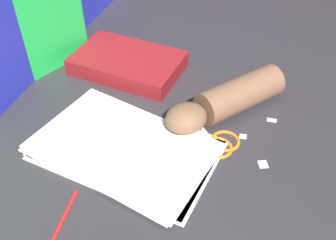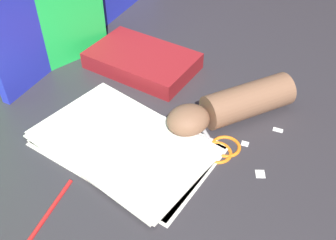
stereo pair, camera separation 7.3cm
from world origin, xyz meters
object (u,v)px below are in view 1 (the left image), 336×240
object	(u,v)px
book_closed	(128,63)
hand_forearm	(227,100)
paper_stack	(125,147)
scissors	(213,138)

from	to	relation	value
book_closed	hand_forearm	distance (m)	0.27
paper_stack	scissors	size ratio (longest dim) A/B	2.07
scissors	hand_forearm	size ratio (longest dim) A/B	0.61
paper_stack	hand_forearm	size ratio (longest dim) A/B	1.25
paper_stack	scissors	xyz separation A→B (m)	(0.11, -0.14, -0.00)
hand_forearm	scissors	bearing A→B (deg)	-172.29
book_closed	scissors	distance (m)	0.30
scissors	book_closed	bearing A→B (deg)	67.46
paper_stack	hand_forearm	xyz separation A→B (m)	(0.19, -0.12, 0.03)
paper_stack	hand_forearm	bearing A→B (deg)	-32.66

